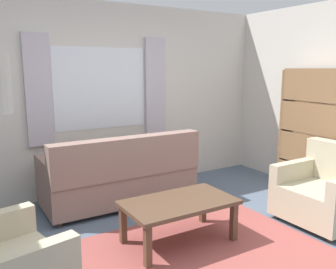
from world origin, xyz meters
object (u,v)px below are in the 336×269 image
armchair_right (325,192)px  coffee_table (179,206)px  bookshelf (313,131)px  couch (121,177)px

armchair_right → coffee_table: 1.75m
bookshelf → armchair_right: bearing=138.3°
couch → coffee_table: bearing=93.3°
bookshelf → coffee_table: bearing=95.9°
coffee_table → bookshelf: 2.35m
armchair_right → bookshelf: 1.04m
coffee_table → bookshelf: bearing=5.9°
couch → coffee_table: size_ratio=1.73×
couch → coffee_table: 1.24m
couch → coffee_table: (0.07, -1.24, 0.01)m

